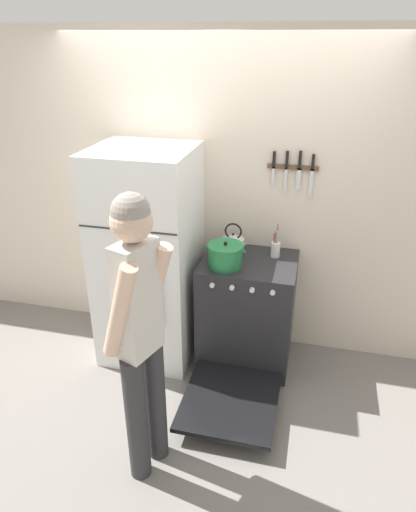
{
  "coord_description": "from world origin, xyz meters",
  "views": [
    {
      "loc": [
        0.73,
        -3.4,
        2.48
      ],
      "look_at": [
        0.01,
        -0.45,
        0.99
      ],
      "focal_mm": 32.0,
      "sensor_mm": 36.0,
      "label": 1
    }
  ],
  "objects_px": {
    "person": "(140,329)",
    "utensil_jar": "(276,248)",
    "stove_range": "(246,314)",
    "refrigerator": "(148,258)",
    "dutch_oven_pot": "(225,255)",
    "tea_kettle": "(233,243)"
  },
  "relations": [
    {
      "from": "utensil_jar",
      "to": "tea_kettle",
      "type": "bearing_deg",
      "value": -178.95
    },
    {
      "from": "refrigerator",
      "to": "person",
      "type": "height_order",
      "value": "person"
    },
    {
      "from": "person",
      "to": "utensil_jar",
      "type": "bearing_deg",
      "value": -5.18
    },
    {
      "from": "dutch_oven_pot",
      "to": "person",
      "type": "xyz_separation_m",
      "value": [
        -0.25,
        -1.08,
        0.03
      ]
    },
    {
      "from": "stove_range",
      "to": "person",
      "type": "relative_size",
      "value": 0.74
    },
    {
      "from": "utensil_jar",
      "to": "person",
      "type": "height_order",
      "value": "person"
    },
    {
      "from": "stove_range",
      "to": "utensil_jar",
      "type": "xyz_separation_m",
      "value": [
        0.18,
        0.17,
        0.53
      ]
    },
    {
      "from": "utensil_jar",
      "to": "person",
      "type": "distance_m",
      "value": 1.45
    },
    {
      "from": "refrigerator",
      "to": "tea_kettle",
      "type": "xyz_separation_m",
      "value": [
        0.65,
        0.18,
        0.12
      ]
    },
    {
      "from": "stove_range",
      "to": "tea_kettle",
      "type": "bearing_deg",
      "value": 133.53
    },
    {
      "from": "dutch_oven_pot",
      "to": "person",
      "type": "relative_size",
      "value": 0.17
    },
    {
      "from": "refrigerator",
      "to": "stove_range",
      "type": "relative_size",
      "value": 1.31
    },
    {
      "from": "refrigerator",
      "to": "dutch_oven_pot",
      "type": "xyz_separation_m",
      "value": [
        0.64,
        -0.06,
        0.12
      ]
    },
    {
      "from": "stove_range",
      "to": "tea_kettle",
      "type": "xyz_separation_m",
      "value": [
        -0.15,
        0.16,
        0.54
      ]
    },
    {
      "from": "utensil_jar",
      "to": "stove_range",
      "type": "bearing_deg",
      "value": -137.87
    },
    {
      "from": "refrigerator",
      "to": "utensil_jar",
      "type": "bearing_deg",
      "value": 10.56
    },
    {
      "from": "stove_range",
      "to": "tea_kettle",
      "type": "height_order",
      "value": "tea_kettle"
    },
    {
      "from": "stove_range",
      "to": "person",
      "type": "bearing_deg",
      "value": -109.67
    },
    {
      "from": "dutch_oven_pot",
      "to": "utensil_jar",
      "type": "relative_size",
      "value": 1.11
    },
    {
      "from": "dutch_oven_pot",
      "to": "person",
      "type": "height_order",
      "value": "person"
    },
    {
      "from": "dutch_oven_pot",
      "to": "tea_kettle",
      "type": "height_order",
      "value": "tea_kettle"
    },
    {
      "from": "stove_range",
      "to": "tea_kettle",
      "type": "distance_m",
      "value": 0.58
    }
  ]
}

